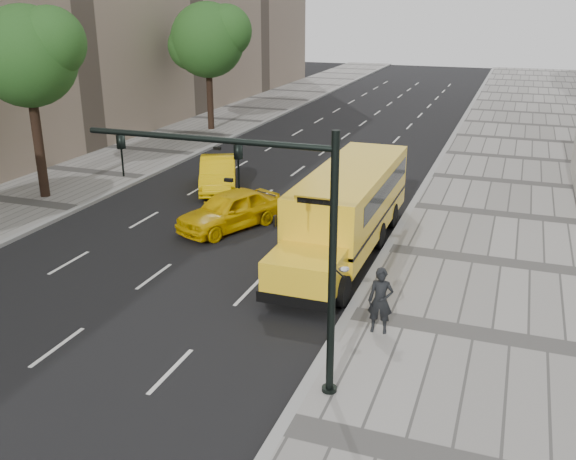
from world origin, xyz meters
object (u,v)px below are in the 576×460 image
(taxi_far, at_px, (218,174))
(traffic_signal, at_px, (273,228))
(tree_c, at_px, (209,39))
(school_bus, at_px, (349,203))
(taxi_near, at_px, (230,210))
(pedestrian, at_px, (381,301))
(tree_b, at_px, (28,56))

(taxi_far, bearing_deg, traffic_signal, -84.24)
(tree_c, bearing_deg, school_bus, -51.34)
(taxi_near, distance_m, traffic_signal, 11.99)
(pedestrian, xyz_separation_m, traffic_signal, (-1.90, -3.24, 2.99))
(tree_b, xyz_separation_m, school_bus, (14.92, -1.14, -4.79))
(taxi_near, height_order, pedestrian, pedestrian)
(taxi_near, bearing_deg, traffic_signal, -35.64)
(tree_b, relative_size, taxi_near, 1.87)
(traffic_signal, bearing_deg, taxi_far, 120.26)
(school_bus, bearing_deg, tree_b, 175.64)
(pedestrian, bearing_deg, tree_c, 119.47)
(taxi_far, bearing_deg, tree_c, 92.91)
(tree_b, distance_m, pedestrian, 19.80)
(school_bus, height_order, traffic_signal, traffic_signal)
(tree_c, distance_m, pedestrian, 30.92)
(tree_b, height_order, taxi_near, tree_b)
(taxi_far, distance_m, traffic_signal, 17.64)
(taxi_near, xyz_separation_m, taxi_far, (-2.94, 5.00, 0.00))
(school_bus, distance_m, taxi_near, 5.21)
(school_bus, height_order, pedestrian, school_bus)
(tree_b, bearing_deg, taxi_far, 31.82)
(tree_c, xyz_separation_m, pedestrian, (17.50, -24.96, -5.16))
(taxi_near, relative_size, taxi_far, 0.96)
(pedestrian, bearing_deg, taxi_near, 133.26)
(tree_c, bearing_deg, taxi_near, -61.73)
(taxi_near, relative_size, pedestrian, 2.45)
(tree_b, height_order, school_bus, tree_b)
(school_bus, xyz_separation_m, taxi_far, (-8.04, 5.40, -0.97))
(tree_c, relative_size, school_bus, 0.76)
(taxi_far, bearing_deg, tree_b, -172.68)
(taxi_far, relative_size, pedestrian, 2.55)
(tree_c, height_order, school_bus, tree_c)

